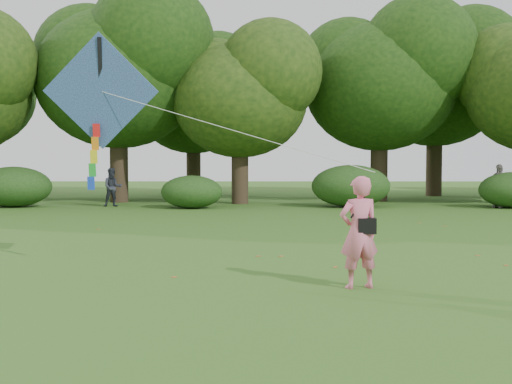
{
  "coord_description": "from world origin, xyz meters",
  "views": [
    {
      "loc": [
        -1.01,
        -10.56,
        2.16
      ],
      "look_at": [
        -1.1,
        2.0,
        1.5
      ],
      "focal_mm": 45.0,
      "sensor_mm": 36.0,
      "label": 1
    }
  ],
  "objects_px": {
    "bystander_right": "(499,186)",
    "flying_kite": "(101,94)",
    "man_kite_flyer": "(359,232)",
    "bystander_left": "(113,187)"
  },
  "relations": [
    {
      "from": "bystander_right",
      "to": "flying_kite",
      "type": "bearing_deg",
      "value": -88.93
    },
    {
      "from": "man_kite_flyer",
      "to": "bystander_left",
      "type": "distance_m",
      "value": 19.82
    },
    {
      "from": "flying_kite",
      "to": "man_kite_flyer",
      "type": "bearing_deg",
      "value": -22.48
    },
    {
      "from": "bystander_left",
      "to": "flying_kite",
      "type": "xyz_separation_m",
      "value": [
        3.52,
        -16.05,
        2.55
      ]
    },
    {
      "from": "bystander_left",
      "to": "bystander_right",
      "type": "xyz_separation_m",
      "value": [
        17.02,
        -0.62,
        0.09
      ]
    },
    {
      "from": "man_kite_flyer",
      "to": "bystander_left",
      "type": "xyz_separation_m",
      "value": [
        -8.27,
        18.01,
        -0.07
      ]
    },
    {
      "from": "bystander_right",
      "to": "flying_kite",
      "type": "distance_m",
      "value": 20.65
    },
    {
      "from": "man_kite_flyer",
      "to": "flying_kite",
      "type": "xyz_separation_m",
      "value": [
        -4.74,
        1.96,
        2.48
      ]
    },
    {
      "from": "man_kite_flyer",
      "to": "bystander_left",
      "type": "relative_size",
      "value": 1.07
    },
    {
      "from": "bystander_left",
      "to": "flying_kite",
      "type": "relative_size",
      "value": 0.28
    }
  ]
}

